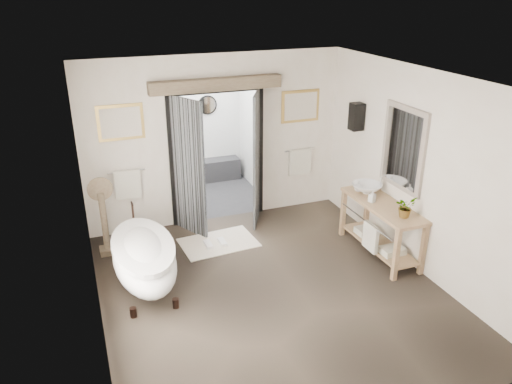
% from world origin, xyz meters
% --- Properties ---
extents(ground_plane, '(5.00, 5.00, 0.00)m').
position_xyz_m(ground_plane, '(0.00, 0.00, 0.00)').
color(ground_plane, '#4B3F33').
extents(room_shell, '(4.52, 5.02, 2.91)m').
position_xyz_m(room_shell, '(-0.04, -0.12, 1.86)').
color(room_shell, silver).
rests_on(room_shell, ground_plane).
extents(shower_room, '(2.22, 2.01, 2.51)m').
position_xyz_m(shower_room, '(0.00, 3.99, 0.91)').
color(shower_room, '#27262A').
rests_on(shower_room, ground_plane).
extents(back_wall_dressing, '(3.82, 0.77, 2.52)m').
position_xyz_m(back_wall_dressing, '(0.00, 2.32, 1.56)').
color(back_wall_dressing, black).
rests_on(back_wall_dressing, ground_plane).
extents(clawfoot_tub, '(0.83, 1.87, 0.91)m').
position_xyz_m(clawfoot_tub, '(-1.59, 0.75, 0.45)').
color(clawfoot_tub, black).
rests_on(clawfoot_tub, ground_plane).
extents(vanity, '(0.57, 1.60, 0.85)m').
position_xyz_m(vanity, '(1.95, 0.36, 0.51)').
color(vanity, tan).
rests_on(vanity, ground_plane).
extents(pedestal_mirror, '(0.38, 0.24, 1.28)m').
position_xyz_m(pedestal_mirror, '(-2.01, 1.88, 0.55)').
color(pedestal_mirror, '#73654E').
rests_on(pedestal_mirror, ground_plane).
extents(rug, '(1.25, 0.88, 0.01)m').
position_xyz_m(rug, '(-0.29, 1.57, 0.01)').
color(rug, silver).
rests_on(rug, ground_plane).
extents(slippers, '(0.34, 0.26, 0.05)m').
position_xyz_m(slippers, '(-0.36, 1.52, 0.04)').
color(slippers, silver).
rests_on(slippers, rug).
extents(basin, '(0.63, 0.63, 0.16)m').
position_xyz_m(basin, '(1.95, 0.81, 0.93)').
color(basin, white).
rests_on(basin, vanity).
extents(plant, '(0.33, 0.31, 0.31)m').
position_xyz_m(plant, '(1.99, -0.12, 1.01)').
color(plant, gray).
rests_on(plant, vanity).
extents(soap_bottle_a, '(0.11, 0.11, 0.19)m').
position_xyz_m(soap_bottle_a, '(1.85, 0.49, 0.95)').
color(soap_bottle_a, gray).
rests_on(soap_bottle_a, vanity).
extents(soap_bottle_b, '(0.17, 0.17, 0.18)m').
position_xyz_m(soap_bottle_b, '(1.88, 0.93, 0.94)').
color(soap_bottle_b, gray).
rests_on(soap_bottle_b, vanity).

